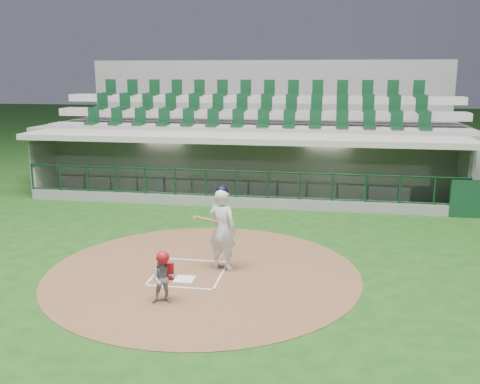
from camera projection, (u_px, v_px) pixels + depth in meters
name	position (u px, v px, depth m)	size (l,w,h in m)	color
ground	(192.00, 269.00, 12.53)	(120.00, 120.00, 0.00)	#174012
dirt_circle	(203.00, 273.00, 12.29)	(7.20, 7.20, 0.01)	brown
home_plate	(184.00, 279.00, 11.85)	(0.43, 0.43, 0.02)	white
batter_box_chalk	(189.00, 273.00, 12.24)	(1.55, 1.80, 0.01)	silver
dugout_structure	(250.00, 170.00, 19.81)	(16.40, 3.70, 3.00)	slate
seating_deck	(257.00, 146.00, 22.71)	(17.00, 6.72, 5.15)	slate
batter	(222.00, 228.00, 12.30)	(0.95, 0.98, 2.00)	silver
catcher	(164.00, 277.00, 10.58)	(0.56, 0.48, 1.08)	gray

